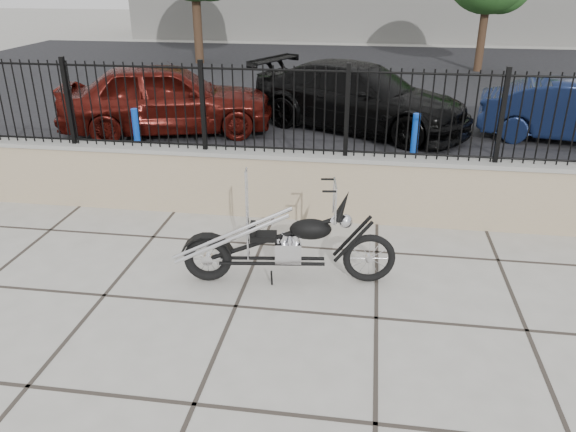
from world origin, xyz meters
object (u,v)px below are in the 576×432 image
Objects in this scene: chopper_motorcycle at (284,227)px; car_blue at (575,112)px; car_black at (359,97)px; car_red at (167,98)px.

car_blue is (5.06, 6.57, -0.07)m from chopper_motorcycle.
car_red is at bearing 128.24° from car_black.
car_red is at bearing 105.05° from car_blue.
car_black is 1.32× the size of car_blue.
car_red reaches higher than car_black.
car_red is at bearing 112.75° from chopper_motorcycle.
car_black is at bearing -93.00° from car_red.
car_blue is at bearing 44.99° from chopper_motorcycle.
chopper_motorcycle is 6.94m from car_black.
car_black is (4.10, 0.92, -0.05)m from car_red.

